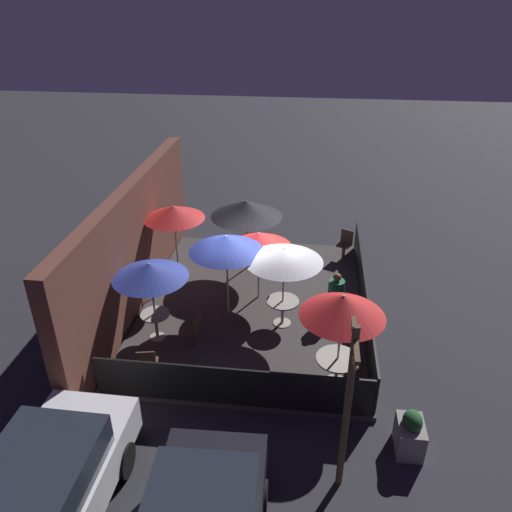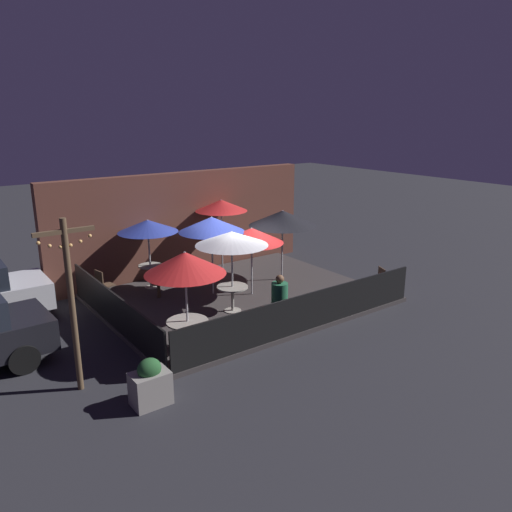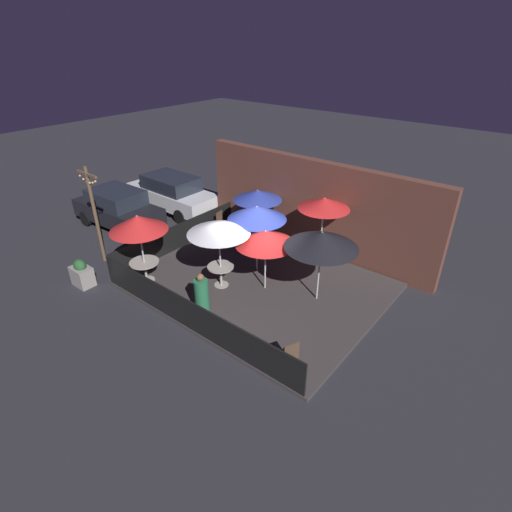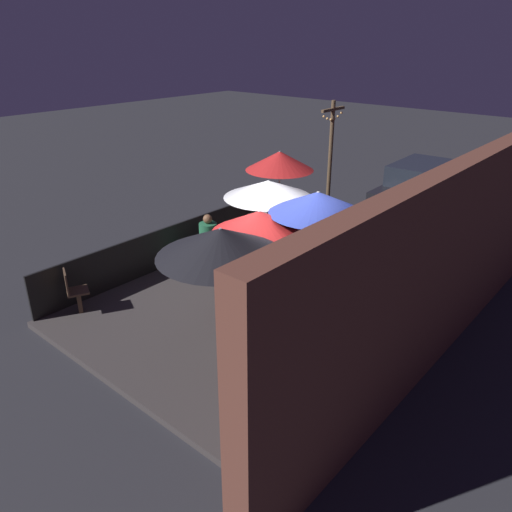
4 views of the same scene
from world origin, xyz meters
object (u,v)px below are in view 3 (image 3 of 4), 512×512
object	(u,v)px
patio_umbrella_6	(322,240)
dining_table_1	(221,270)
planter_box	(82,274)
parked_car_0	(118,208)
patio_umbrella_1	(219,228)
patio_umbrella_4	(257,213)
dining_table_2	(258,229)
patio_umbrella_0	(138,223)
patio_chair_0	(289,355)
patio_umbrella_5	(324,203)
parked_car_1	(172,193)
patron_0	(202,295)
patio_chair_2	(222,222)
dining_table_0	(145,265)
patio_umbrella_3	(266,238)
light_post	(94,210)
patio_chair_1	(236,238)
patio_umbrella_2	(258,195)

from	to	relation	value
patio_umbrella_6	dining_table_1	world-z (taller)	patio_umbrella_6
planter_box	parked_car_0	bearing A→B (deg)	130.54
patio_umbrella_1	patio_umbrella_6	bearing A→B (deg)	25.16
patio_umbrella_4	dining_table_2	world-z (taller)	patio_umbrella_4
patio_umbrella_0	patio_umbrella_6	size ratio (longest dim) A/B	1.02
patio_umbrella_0	patio_chair_0	xyz separation A→B (m)	(5.89, -0.39, -1.54)
patio_umbrella_6	patio_umbrella_0	bearing A→B (deg)	-151.52
patio_umbrella_5	parked_car_1	xyz separation A→B (m)	(-7.87, 0.15, -1.51)
patron_0	planter_box	distance (m)	4.37
dining_table_1	patio_chair_2	size ratio (longest dim) A/B	0.90
dining_table_1	patio_chair_0	world-z (taller)	patio_chair_0
dining_table_0	parked_car_1	xyz separation A→B (m)	(-4.09, 4.65, 0.17)
patio_umbrella_1	patio_chair_2	bearing A→B (deg)	132.74
planter_box	dining_table_2	bearing A→B (deg)	65.13
patron_0	parked_car_1	distance (m)	8.17
patio_umbrella_1	parked_car_1	bearing A→B (deg)	151.71
patio_umbrella_5	dining_table_1	size ratio (longest dim) A/B	2.91
patio_umbrella_3	parked_car_0	size ratio (longest dim) A/B	0.49
patio_umbrella_6	patio_chair_2	world-z (taller)	patio_umbrella_6
patio_chair_0	parked_car_1	xyz separation A→B (m)	(-9.98, 5.04, 0.21)
patio_chair_0	light_post	bearing A→B (deg)	21.76
dining_table_1	planter_box	size ratio (longest dim) A/B	0.89
planter_box	parked_car_1	size ratio (longest dim) A/B	0.21
patio_umbrella_3	patio_chair_0	bearing A→B (deg)	-43.34
patio_umbrella_5	dining_table_0	size ratio (longest dim) A/B	2.59
dining_table_1	patio_chair_2	world-z (taller)	patio_chair_2
light_post	parked_car_1	distance (m)	5.07
patio_umbrella_3	dining_table_2	xyz separation A→B (m)	(-2.15, 2.29, -1.23)
patio_umbrella_3	patio_chair_2	size ratio (longest dim) A/B	2.15
dining_table_1	patio_chair_0	distance (m)	4.18
patio_umbrella_6	patio_chair_1	size ratio (longest dim) A/B	2.47
patio_umbrella_4	patio_umbrella_6	world-z (taller)	patio_umbrella_4
patron_0	parked_car_0	world-z (taller)	parked_car_0
patio_umbrella_1	patio_umbrella_4	xyz separation A→B (m)	(0.28, 1.46, 0.08)
patio_umbrella_6	dining_table_0	world-z (taller)	patio_umbrella_6
dining_table_1	patio_umbrella_2	bearing A→B (deg)	107.57
dining_table_0	patio_chair_1	xyz separation A→B (m)	(0.92, 3.39, -0.07)
patio_umbrella_0	patio_chair_0	distance (m)	6.10
patio_umbrella_2	patio_chair_0	size ratio (longest dim) A/B	2.25
dining_table_1	parked_car_1	distance (m)	7.01
patio_umbrella_3	planter_box	distance (m)	6.09
dining_table_2	planter_box	world-z (taller)	planter_box
patio_chair_0	patio_chair_1	distance (m)	6.25
dining_table_1	planter_box	xyz separation A→B (m)	(-3.62, -2.68, -0.25)
patio_chair_1	patio_umbrella_1	bearing A→B (deg)	-139.03
dining_table_1	light_post	xyz separation A→B (m)	(-4.52, -1.35, 1.27)
patio_chair_1	patio_chair_2	size ratio (longest dim) A/B	0.98
patio_umbrella_3	planter_box	world-z (taller)	patio_umbrella_3
patron_0	patio_umbrella_0	bearing A→B (deg)	169.90
patio_umbrella_3	patio_umbrella_2	bearing A→B (deg)	133.11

